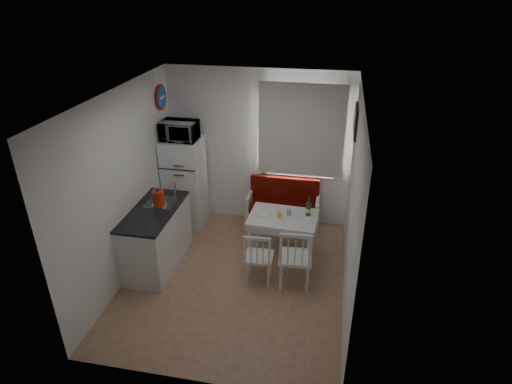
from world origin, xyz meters
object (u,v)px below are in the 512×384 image
at_px(kettle, 158,198).
at_px(microwave, 179,131).
at_px(kitchen_counter, 156,237).
at_px(bench, 283,212).
at_px(chair_right, 295,254).
at_px(fridge, 185,182).
at_px(wine_bottle, 309,207).
at_px(dining_table, 283,221).
at_px(chair_left, 258,254).

bearing_deg(kettle, microwave, 91.59).
height_order(kitchen_counter, bench, kitchen_counter).
relative_size(chair_right, kettle, 1.87).
distance_m(microwave, kettle, 1.25).
xyz_separation_m(fridge, wine_bottle, (2.11, -0.69, 0.12)).
xyz_separation_m(kitchen_counter, dining_table, (1.78, 0.45, 0.19)).
bearing_deg(kitchen_counter, wine_bottle, 14.52).
relative_size(dining_table, wine_bottle, 3.50).
bearing_deg(kettle, chair_right, -9.35).
distance_m(microwave, wine_bottle, 2.35).
relative_size(bench, chair_right, 2.41).
bearing_deg(fridge, wine_bottle, -18.13).
bearing_deg(dining_table, kitchen_counter, -162.93).
bearing_deg(dining_table, kettle, -166.10).
xyz_separation_m(bench, dining_table, (0.11, -0.90, 0.36)).
xyz_separation_m(kitchen_counter, bench, (1.67, 1.35, -0.17)).
xyz_separation_m(fridge, kettle, (0.03, -1.13, 0.28)).
xyz_separation_m(kettle, wine_bottle, (2.08, 0.44, -0.16)).
distance_m(dining_table, wine_bottle, 0.43).
bearing_deg(chair_left, kettle, 165.63).
bearing_deg(kitchen_counter, microwave, 89.06).
distance_m(bench, chair_left, 1.57).
distance_m(chair_right, kettle, 2.06).
bearing_deg(kitchen_counter, fridge, 89.10).
distance_m(kettle, wine_bottle, 2.14).
xyz_separation_m(dining_table, fridge, (-1.76, 0.79, 0.11)).
bearing_deg(fridge, kettle, -88.48).
xyz_separation_m(bench, microwave, (-1.65, -0.16, 1.38)).
bearing_deg(bench, microwave, -174.54).
bearing_deg(microwave, dining_table, -22.81).
bearing_deg(bench, kettle, -142.61).
bearing_deg(chair_right, wine_bottle, 79.22).
height_order(chair_left, fridge, fridge).
bearing_deg(wine_bottle, fridge, 161.87).
height_order(kettle, wine_bottle, kettle).
bearing_deg(wine_bottle, bench, 120.02).
distance_m(fridge, wine_bottle, 2.23).
xyz_separation_m(chair_right, microwave, (-2.01, 1.41, 1.09)).
xyz_separation_m(kitchen_counter, fridge, (0.02, 1.24, 0.30)).
height_order(dining_table, kettle, kettle).
distance_m(dining_table, microwave, 2.17).
distance_m(chair_right, wine_bottle, 0.83).
xyz_separation_m(dining_table, chair_left, (-0.25, -0.65, -0.15)).
bearing_deg(chair_left, dining_table, 66.63).
xyz_separation_m(dining_table, microwave, (-1.76, 0.74, 1.02)).
height_order(chair_left, kettle, kettle).
bearing_deg(dining_table, bench, 99.93).
bearing_deg(kettle, dining_table, 11.07).
relative_size(chair_right, wine_bottle, 1.74).
distance_m(kitchen_counter, chair_right, 2.05).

